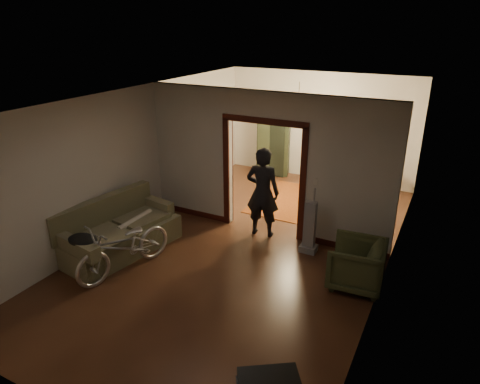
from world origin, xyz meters
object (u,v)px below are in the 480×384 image
Objects in this scene: locker at (274,144)px; desk at (360,175)px; armchair at (356,264)px; bicycle at (125,247)px; person at (263,192)px; sofa at (120,227)px.

locker is 2.47m from desk.
armchair is 5.52m from locker.
armchair is (3.54, 1.37, -0.09)m from bicycle.
bicycle is at bearing -106.56° from locker.
bicycle is 1.01× the size of person.
desk is at bearing -18.30° from locker.
person reaches higher than bicycle.
armchair is 0.81× the size of desk.
locker reaches higher than armchair.
desk is (2.66, 5.59, -0.09)m from bicycle.
bicycle is 3.80m from armchair.
bicycle is at bearing 50.51° from person.
sofa is 1.20× the size of bicycle.
bicycle is 2.12× the size of armchair.
armchair is at bearing 148.70° from person.
armchair is at bearing -67.27° from locker.
armchair is at bearing 34.87° from bicycle.
desk is at bearing -173.16° from armchair.
sofa is at bearing 151.07° from bicycle.
locker is (-3.30, 4.40, 0.45)m from armchair.
bicycle is at bearing -117.14° from desk.
locker is at bearing 90.80° from sofa.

